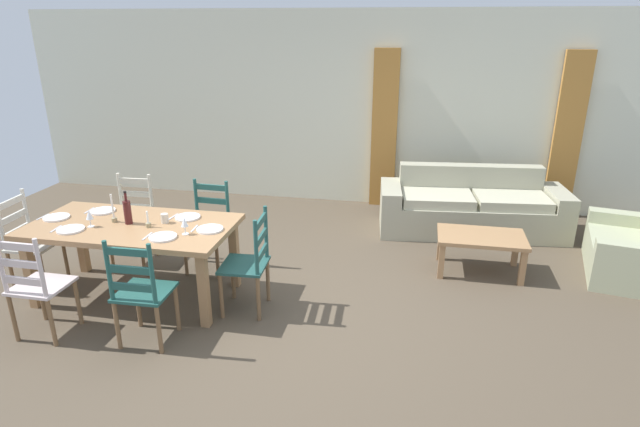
{
  "coord_description": "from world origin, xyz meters",
  "views": [
    {
      "loc": [
        1.09,
        -4.08,
        2.51
      ],
      "look_at": [
        0.17,
        0.6,
        0.75
      ],
      "focal_mm": 29.06,
      "sensor_mm": 36.0,
      "label": 1
    }
  ],
  "objects": [
    {
      "name": "ground_plane",
      "position": [
        0.0,
        0.0,
        -0.01
      ],
      "size": [
        9.6,
        9.6,
        0.02
      ],
      "primitive_type": "cube",
      "color": "brown"
    },
    {
      "name": "wall_far",
      "position": [
        0.0,
        3.3,
        1.35
      ],
      "size": [
        9.6,
        0.16,
        2.7
      ],
      "primitive_type": "cube",
      "color": "beige",
      "rests_on": "ground_plane"
    },
    {
      "name": "curtain_panel_left",
      "position": [
        0.58,
        3.16,
        1.1
      ],
      "size": [
        0.35,
        0.08,
        2.2
      ],
      "primitive_type": "cube",
      "color": "#B17733",
      "rests_on": "ground_plane"
    },
    {
      "name": "curtain_panel_right",
      "position": [
        2.98,
        3.16,
        1.1
      ],
      "size": [
        0.35,
        0.08,
        2.2
      ],
      "primitive_type": "cube",
      "color": "#B17733",
      "rests_on": "ground_plane"
    },
    {
      "name": "dining_table",
      "position": [
        -1.5,
        -0.02,
        0.66
      ],
      "size": [
        1.9,
        0.96,
        0.75
      ],
      "color": "#A4784E",
      "rests_on": "ground_plane"
    },
    {
      "name": "dining_chair_near_left",
      "position": [
        -1.93,
        -0.81,
        0.48
      ],
      "size": [
        0.42,
        0.4,
        0.96
      ],
      "color": "beige",
      "rests_on": "ground_plane"
    },
    {
      "name": "dining_chair_near_right",
      "position": [
        -1.03,
        -0.74,
        0.48
      ],
      "size": [
        0.43,
        0.41,
        0.96
      ],
      "color": "#21524B",
      "rests_on": "ground_plane"
    },
    {
      "name": "dining_chair_far_left",
      "position": [
        -1.96,
        0.75,
        0.48
      ],
      "size": [
        0.44,
        0.42,
        0.96
      ],
      "color": "beige",
      "rests_on": "ground_plane"
    },
    {
      "name": "dining_chair_far_right",
      "position": [
        -1.05,
        0.7,
        0.48
      ],
      "size": [
        0.44,
        0.42,
        0.96
      ],
      "color": "#24574F",
      "rests_on": "ground_plane"
    },
    {
      "name": "dining_chair_head_west",
      "position": [
        -2.64,
        -0.01,
        0.48
      ],
      "size": [
        0.42,
        0.44,
        0.96
      ],
      "color": "beige",
      "rests_on": "ground_plane"
    },
    {
      "name": "dining_chair_head_east",
      "position": [
        -0.35,
        -0.05,
        0.48
      ],
      "size": [
        0.42,
        0.44,
        0.96
      ],
      "color": "#22504B",
      "rests_on": "ground_plane"
    },
    {
      "name": "dinner_plate_near_left",
      "position": [
        -1.95,
        -0.27,
        0.76
      ],
      "size": [
        0.24,
        0.24,
        0.02
      ],
      "primitive_type": "cylinder",
      "color": "white",
      "rests_on": "dining_table"
    },
    {
      "name": "fork_near_left",
      "position": [
        -2.1,
        -0.27,
        0.75
      ],
      "size": [
        0.03,
        0.17,
        0.01
      ],
      "primitive_type": "cube",
      "rotation": [
        0.0,
        0.0,
        0.08
      ],
      "color": "silver",
      "rests_on": "dining_table"
    },
    {
      "name": "dinner_plate_near_right",
      "position": [
        -1.05,
        -0.27,
        0.76
      ],
      "size": [
        0.24,
        0.24,
        0.02
      ],
      "primitive_type": "cylinder",
      "color": "white",
      "rests_on": "dining_table"
    },
    {
      "name": "fork_near_right",
      "position": [
        -1.2,
        -0.27,
        0.75
      ],
      "size": [
        0.02,
        0.17,
        0.01
      ],
      "primitive_type": "cube",
      "rotation": [
        0.0,
        0.0,
        0.02
      ],
      "color": "silver",
      "rests_on": "dining_table"
    },
    {
      "name": "dinner_plate_far_left",
      "position": [
        -1.95,
        0.23,
        0.76
      ],
      "size": [
        0.24,
        0.24,
        0.02
      ],
      "primitive_type": "cylinder",
      "color": "white",
      "rests_on": "dining_table"
    },
    {
      "name": "fork_far_left",
      "position": [
        -2.1,
        0.23,
        0.75
      ],
      "size": [
        0.02,
        0.17,
        0.01
      ],
      "primitive_type": "cube",
      "rotation": [
        0.0,
        0.0,
        0.05
      ],
      "color": "silver",
      "rests_on": "dining_table"
    },
    {
      "name": "dinner_plate_far_right",
      "position": [
        -1.05,
        0.23,
        0.76
      ],
      "size": [
        0.24,
        0.24,
        0.02
      ],
      "primitive_type": "cylinder",
      "color": "white",
      "rests_on": "dining_table"
    },
    {
      "name": "fork_far_right",
      "position": [
        -1.2,
        0.23,
        0.75
      ],
      "size": [
        0.03,
        0.17,
        0.01
      ],
      "primitive_type": "cube",
      "rotation": [
        0.0,
        0.0,
        -0.09
      ],
      "color": "silver",
      "rests_on": "dining_table"
    },
    {
      "name": "dinner_plate_head_west",
      "position": [
        -2.28,
        -0.02,
        0.76
      ],
      "size": [
        0.24,
        0.24,
        0.02
      ],
      "primitive_type": "cylinder",
      "color": "white",
      "rests_on": "dining_table"
    },
    {
      "name": "fork_head_west",
      "position": [
        -2.43,
        -0.02,
        0.75
      ],
      "size": [
        0.02,
        0.17,
        0.01
      ],
      "primitive_type": "cube",
      "rotation": [
        0.0,
        0.0,
        -0.04
      ],
      "color": "silver",
      "rests_on": "dining_table"
    },
    {
      "name": "dinner_plate_head_east",
      "position": [
        -0.72,
        -0.02,
        0.76
      ],
      "size": [
        0.24,
        0.24,
        0.02
      ],
      "primitive_type": "cylinder",
      "color": "white",
      "rests_on": "dining_table"
    },
    {
      "name": "fork_head_east",
      "position": [
        -0.87,
        -0.02,
        0.75
      ],
      "size": [
        0.03,
        0.17,
        0.01
      ],
      "primitive_type": "cube",
      "rotation": [
        0.0,
        0.0,
        0.07
      ],
      "color": "silver",
      "rests_on": "dining_table"
    },
    {
      "name": "wine_bottle",
      "position": [
        -1.52,
        -0.01,
        0.87
      ],
      "size": [
        0.07,
        0.07,
        0.32
      ],
      "color": "#471919",
      "rests_on": "dining_table"
    },
    {
      "name": "wine_glass_near_left",
      "position": [
        -1.82,
        -0.15,
        0.86
      ],
      "size": [
        0.06,
        0.06,
        0.16
      ],
      "color": "white",
      "rests_on": "dining_table"
    },
    {
      "name": "wine_glass_near_right",
      "position": [
        -0.89,
        -0.15,
        0.86
      ],
      "size": [
        0.06,
        0.06,
        0.16
      ],
      "color": "white",
      "rests_on": "dining_table"
    },
    {
      "name": "coffee_cup_primary",
      "position": [
        -1.2,
        0.07,
        0.8
      ],
      "size": [
        0.07,
        0.07,
        0.09
      ],
      "primitive_type": "cylinder",
      "color": "beige",
      "rests_on": "dining_table"
    },
    {
      "name": "candle_tall",
      "position": [
        -1.68,
        -0.0,
        0.83
      ],
      "size": [
        0.05,
        0.05,
        0.27
      ],
      "color": "#998C66",
      "rests_on": "dining_table"
    },
    {
      "name": "candle_short",
      "position": [
        -1.3,
        -0.06,
        0.79
      ],
      "size": [
        0.05,
        0.05,
        0.16
      ],
      "color": "#998C66",
      "rests_on": "dining_table"
    },
    {
      "name": "couch",
      "position": [
        1.78,
        2.37,
        0.29
      ],
      "size": [
        2.35,
        1.03,
        0.8
      ],
      "color": "#A7A48A",
      "rests_on": "ground_plane"
    },
    {
      "name": "coffee_table",
      "position": [
        1.79,
        1.16,
        0.36
      ],
      "size": [
        0.9,
        0.56,
        0.42
      ],
      "color": "#A4784E",
      "rests_on": "ground_plane"
    },
    {
      "name": "armchair_upholstered",
      "position": [
        3.4,
        1.4,
        0.25
      ],
      "size": [
        1.01,
        1.29,
        0.72
      ],
      "color": "#A6AA86",
      "rests_on": "ground_plane"
    }
  ]
}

